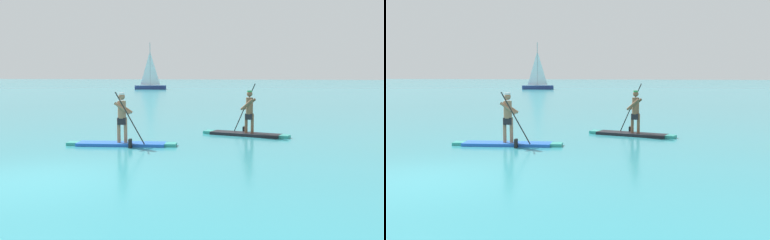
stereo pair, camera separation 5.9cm
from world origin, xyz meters
TOP-DOWN VIEW (x-y plane):
  - ground at (0.00, 0.00)m, footprint 440.00×440.00m
  - paddleboarder_mid_center at (-0.05, 4.68)m, footprint 3.54×1.12m
  - paddleboarder_far_right at (3.49, 7.97)m, footprint 3.30×1.26m
  - sailboat_left_horizon at (-18.04, 57.42)m, footprint 5.01×3.05m

SIDE VIEW (x-z plane):
  - ground at x=0.00m, z-range 0.00..0.00m
  - paddleboarder_far_right at x=3.49m, z-range -0.65..1.31m
  - paddleboarder_mid_center at x=-0.05m, z-range -0.54..1.23m
  - sailboat_left_horizon at x=-18.04m, z-range -2.68..4.73m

